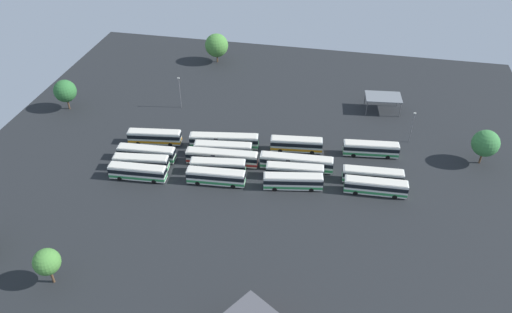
# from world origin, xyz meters

# --- Properties ---
(ground_plane) EXTENTS (131.11, 131.11, 0.00)m
(ground_plane) POSITION_xyz_m (0.00, 0.00, 0.00)
(ground_plane) COLOR black
(bus_row0_slot0) EXTENTS (12.48, 3.23, 3.40)m
(bus_row0_slot0) POSITION_xyz_m (-24.39, -9.39, 1.80)
(bus_row0_slot0) COLOR silver
(bus_row0_slot0) RESTS_ON ground_plane
(bus_row0_slot1) EXTENTS (12.30, 3.87, 3.40)m
(bus_row0_slot1) POSITION_xyz_m (-24.96, -5.97, 1.80)
(bus_row0_slot1) COLOR silver
(bus_row0_slot1) RESTS_ON ground_plane
(bus_row0_slot2) EXTENTS (13.09, 3.29, 3.40)m
(bus_row0_slot2) POSITION_xyz_m (-25.07, -2.50, 1.80)
(bus_row0_slot2) COLOR silver
(bus_row0_slot2) RESTS_ON ground_plane
(bus_row0_slot4) EXTENTS (12.69, 4.07, 3.40)m
(bus_row0_slot4) POSITION_xyz_m (-25.69, 4.11, 1.80)
(bus_row0_slot4) COLOR silver
(bus_row0_slot4) RESTS_ON ground_plane
(bus_row1_slot0) EXTENTS (12.57, 3.31, 3.40)m
(bus_row1_slot0) POSITION_xyz_m (-7.50, -7.59, 1.80)
(bus_row1_slot0) COLOR silver
(bus_row1_slot0) RESTS_ON ground_plane
(bus_row1_slot1) EXTENTS (12.19, 3.96, 3.40)m
(bus_row1_slot1) POSITION_xyz_m (-7.99, -4.06, 1.80)
(bus_row1_slot1) COLOR silver
(bus_row1_slot1) RESTS_ON ground_plane
(bus_row1_slot2) EXTENTS (16.15, 3.59, 3.40)m
(bus_row1_slot2) POSITION_xyz_m (-8.06, -0.66, 1.80)
(bus_row1_slot2) COLOR silver
(bus_row1_slot2) RESTS_ON ground_plane
(bus_row1_slot3) EXTENTS (13.33, 3.99, 3.40)m
(bus_row1_slot3) POSITION_xyz_m (-8.51, 2.41, 1.80)
(bus_row1_slot3) COLOR silver
(bus_row1_slot3) RESTS_ON ground_plane
(bus_row1_slot4) EXTENTS (16.21, 4.85, 3.40)m
(bus_row1_slot4) POSITION_xyz_m (-9.22, 5.83, 1.80)
(bus_row1_slot4) COLOR silver
(bus_row1_slot4) RESTS_ON ground_plane
(bus_row2_slot0) EXTENTS (12.67, 4.49, 3.40)m
(bus_row2_slot0) POSITION_xyz_m (8.75, -5.88, 1.80)
(bus_row2_slot0) COLOR silver
(bus_row2_slot0) RESTS_ON ground_plane
(bus_row2_slot1) EXTENTS (12.48, 3.55, 3.40)m
(bus_row2_slot1) POSITION_xyz_m (8.65, -2.49, 1.80)
(bus_row2_slot1) COLOR silver
(bus_row2_slot1) RESTS_ON ground_plane
(bus_row2_slot2) EXTENTS (16.12, 3.28, 3.40)m
(bus_row2_slot2) POSITION_xyz_m (8.49, 0.82, 1.80)
(bus_row2_slot2) COLOR silver
(bus_row2_slot2) RESTS_ON ground_plane
(bus_row2_slot4) EXTENTS (12.13, 3.74, 3.40)m
(bus_row2_slot4) POSITION_xyz_m (7.61, 7.71, 1.80)
(bus_row2_slot4) COLOR silver
(bus_row2_slot4) RESTS_ON ground_plane
(bus_row3_slot0) EXTENTS (12.98, 2.99, 3.40)m
(bus_row3_slot0) POSITION_xyz_m (25.71, -4.18, 1.80)
(bus_row3_slot0) COLOR silver
(bus_row3_slot0) RESTS_ON ground_plane
(bus_row3_slot1) EXTENTS (12.87, 3.22, 3.40)m
(bus_row3_slot1) POSITION_xyz_m (25.11, -0.64, 1.80)
(bus_row3_slot1) COLOR silver
(bus_row3_slot1) RESTS_ON ground_plane
(bus_row3_slot4) EXTENTS (12.71, 3.76, 3.40)m
(bus_row3_slot4) POSITION_xyz_m (24.54, 9.30, 1.80)
(bus_row3_slot4) COLOR silver
(bus_row3_slot4) RESTS_ON ground_plane
(maintenance_shelter) EXTENTS (9.67, 6.76, 4.19)m
(maintenance_shelter) POSITION_xyz_m (27.13, 30.17, 3.97)
(maintenance_shelter) COLOR slate
(maintenance_shelter) RESTS_ON ground_plane
(lamp_post_by_building) EXTENTS (0.56, 0.28, 8.12)m
(lamp_post_by_building) POSITION_xyz_m (33.56, 16.60, 4.47)
(lamp_post_by_building) COLOR slate
(lamp_post_by_building) RESTS_ON ground_plane
(lamp_post_mid_lot) EXTENTS (0.56, 0.28, 8.74)m
(lamp_post_mid_lot) POSITION_xyz_m (-24.90, 21.20, 4.79)
(lamp_post_mid_lot) COLOR slate
(lamp_post_mid_lot) RESTS_ON ground_plane
(tree_northeast) EXTENTS (5.78, 5.78, 8.22)m
(tree_northeast) POSITION_xyz_m (-53.69, 14.61, 5.32)
(tree_northeast) COLOR brown
(tree_northeast) RESTS_ON ground_plane
(tree_northwest) EXTENTS (5.96, 5.96, 8.37)m
(tree_northwest) POSITION_xyz_m (48.78, 11.23, 5.38)
(tree_northwest) COLOR brown
(tree_northwest) RESTS_ON ground_plane
(tree_south_edge) EXTENTS (7.06, 7.06, 9.04)m
(tree_south_edge) POSITION_xyz_m (-22.70, 49.69, 5.50)
(tree_south_edge) COLOR brown
(tree_south_edge) RESTS_ON ground_plane
(tree_east_edge) EXTENTS (4.55, 4.55, 7.30)m
(tree_east_edge) POSITION_xyz_m (-27.74, -38.66, 5.00)
(tree_east_edge) COLOR brown
(tree_east_edge) RESTS_ON ground_plane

